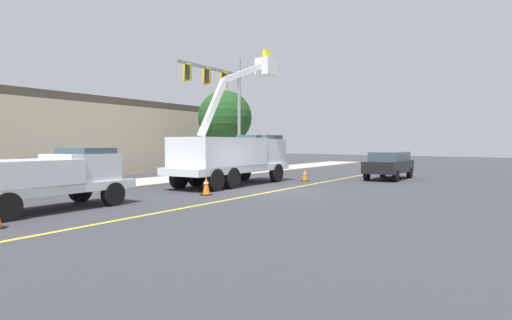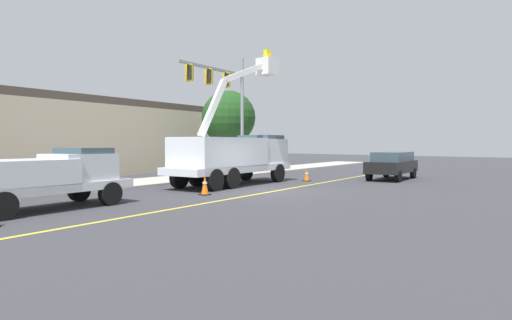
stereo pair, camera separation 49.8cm
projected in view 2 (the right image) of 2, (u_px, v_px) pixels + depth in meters
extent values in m
plane|color=#38383D|center=(272.00, 192.00, 19.72)|extent=(120.00, 120.00, 0.00)
cube|color=#B2ADA3|center=(151.00, 182.00, 24.27)|extent=(59.95, 11.48, 0.12)
cube|color=yellow|center=(272.00, 192.00, 19.72)|extent=(49.58, 6.75, 0.01)
cube|color=white|center=(232.00, 168.00, 22.84)|extent=(8.46, 3.56, 0.36)
cube|color=white|center=(259.00, 153.00, 24.98)|extent=(2.91, 2.68, 1.60)
cube|color=#384C56|center=(261.00, 141.00, 25.11)|extent=(2.07, 2.32, 0.64)
cube|color=white|center=(220.00, 155.00, 22.00)|extent=(5.53, 3.17, 1.80)
cube|color=white|center=(213.00, 108.00, 21.09)|extent=(1.64, 0.61, 2.93)
cube|color=white|center=(247.00, 72.00, 22.21)|extent=(2.81, 0.86, 1.35)
cube|color=white|center=(267.00, 67.00, 23.00)|extent=(0.90, 0.90, 0.90)
cube|color=yellow|center=(267.00, 56.00, 22.98)|extent=(0.36, 0.24, 0.60)
cylinder|color=black|center=(246.00, 172.00, 25.86)|extent=(1.08, 0.47, 1.04)
cylinder|color=black|center=(278.00, 173.00, 24.59)|extent=(1.08, 0.47, 1.04)
cylinder|color=black|center=(197.00, 176.00, 22.27)|extent=(1.08, 0.47, 1.04)
cylinder|color=black|center=(232.00, 178.00, 21.00)|extent=(1.08, 0.47, 1.04)
cylinder|color=black|center=(179.00, 178.00, 21.18)|extent=(1.08, 0.47, 1.04)
cylinder|color=black|center=(214.00, 180.00, 19.92)|extent=(1.08, 0.47, 1.04)
cube|color=silver|center=(46.00, 187.00, 14.39)|extent=(5.83, 2.82, 0.30)
cube|color=silver|center=(79.00, 169.00, 15.39)|extent=(2.25, 2.18, 1.10)
cube|color=#384C56|center=(84.00, 156.00, 15.53)|extent=(1.56, 1.93, 0.56)
cube|color=silver|center=(15.00, 177.00, 13.54)|extent=(3.61, 2.52, 1.10)
cylinder|color=black|center=(79.00, 190.00, 16.46)|extent=(0.87, 0.41, 0.84)
cylinder|color=black|center=(110.00, 194.00, 15.40)|extent=(0.87, 0.41, 0.84)
cylinder|color=black|center=(2.00, 206.00, 12.35)|extent=(0.87, 0.41, 0.84)
cube|color=black|center=(392.00, 167.00, 26.31)|extent=(5.01, 2.52, 0.70)
cube|color=#384C56|center=(393.00, 157.00, 26.41)|extent=(3.65, 2.11, 0.60)
cylinder|color=black|center=(398.00, 176.00, 24.50)|extent=(0.71, 0.33, 0.68)
cylinder|color=black|center=(369.00, 175.00, 25.46)|extent=(0.71, 0.33, 0.68)
cylinder|color=black|center=(413.00, 173.00, 27.19)|extent=(0.71, 0.33, 0.68)
cylinder|color=black|center=(386.00, 172.00, 28.16)|extent=(0.71, 0.33, 0.68)
cube|color=black|center=(205.00, 195.00, 18.46)|extent=(0.40, 0.40, 0.04)
cone|color=orange|center=(205.00, 185.00, 18.44)|extent=(0.32, 0.32, 0.80)
cylinder|color=white|center=(205.00, 183.00, 18.44)|extent=(0.20, 0.20, 0.08)
cube|color=black|center=(307.00, 181.00, 25.25)|extent=(0.40, 0.40, 0.04)
cone|color=orange|center=(307.00, 175.00, 25.24)|extent=(0.32, 0.32, 0.67)
cylinder|color=white|center=(307.00, 174.00, 25.24)|extent=(0.20, 0.20, 0.08)
cylinder|color=gray|center=(242.00, 117.00, 29.68)|extent=(0.22, 0.22, 8.07)
cube|color=gray|center=(213.00, 69.00, 27.02)|extent=(6.14, 0.97, 0.16)
cube|color=gold|center=(226.00, 80.00, 28.13)|extent=(0.19, 0.57, 1.00)
cube|color=black|center=(227.00, 80.00, 28.08)|extent=(0.24, 0.34, 0.84)
cube|color=gold|center=(209.00, 77.00, 26.68)|extent=(0.19, 0.57, 1.00)
cube|color=black|center=(210.00, 76.00, 26.62)|extent=(0.24, 0.34, 0.84)
cube|color=gold|center=(189.00, 73.00, 25.22)|extent=(0.19, 0.57, 1.00)
cube|color=black|center=(190.00, 73.00, 25.17)|extent=(0.24, 0.34, 0.84)
cube|color=beige|center=(76.00, 141.00, 31.15)|extent=(24.47, 11.35, 4.84)
cube|color=#4C4238|center=(75.00, 104.00, 31.04)|extent=(24.47, 11.35, 0.50)
cylinder|color=brown|center=(229.00, 154.00, 32.95)|extent=(0.32, 0.32, 2.76)
sphere|color=#1E471C|center=(229.00, 117.00, 32.83)|extent=(4.12, 4.12, 4.12)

